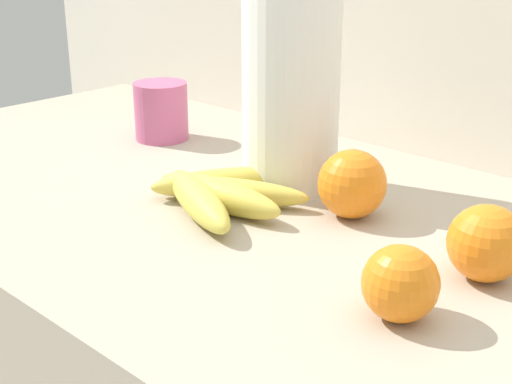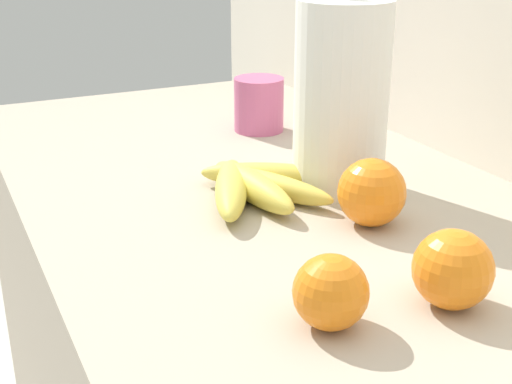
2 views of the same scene
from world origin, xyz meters
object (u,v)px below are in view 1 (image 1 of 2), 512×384
at_px(orange_right, 352,184).
at_px(mug, 161,111).
at_px(banana_bunch, 219,192).
at_px(paper_towel_roll, 291,93).
at_px(orange_far_right, 400,283).
at_px(orange_back_left, 486,243).

relative_size(orange_right, mug, 0.90).
xyz_separation_m(banana_bunch, mug, (-0.27, 0.14, 0.03)).
xyz_separation_m(paper_towel_roll, mug, (-0.28, 0.02, -0.08)).
relative_size(banana_bunch, orange_far_right, 3.35).
bearing_deg(paper_towel_roll, mug, 175.68).
distance_m(orange_back_left, mug, 0.60).
bearing_deg(banana_bunch, orange_back_left, 8.18).
relative_size(orange_right, orange_far_right, 1.18).
relative_size(orange_back_left, mug, 0.84).
bearing_deg(banana_bunch, paper_towel_roll, 84.36).
height_order(banana_bunch, paper_towel_roll, paper_towel_roll).
height_order(orange_right, orange_back_left, orange_right).
height_order(orange_right, mug, mug).
relative_size(orange_right, orange_back_left, 1.07).
bearing_deg(orange_far_right, orange_back_left, 81.38).
bearing_deg(paper_towel_roll, orange_back_left, -12.70).
height_order(orange_back_left, mug, mug).
distance_m(orange_far_right, orange_back_left, 0.12).
relative_size(orange_back_left, paper_towel_roll, 0.27).
distance_m(orange_back_left, paper_towel_roll, 0.33).
relative_size(banana_bunch, orange_right, 2.84).
bearing_deg(orange_back_left, orange_right, 168.26).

